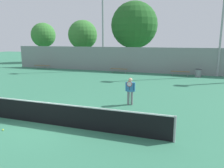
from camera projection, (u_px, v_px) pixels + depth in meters
name	position (u px, v px, depth m)	size (l,w,h in m)	color
ground_plane	(43.00, 123.00, 9.98)	(100.00, 100.00, 0.00)	#337556
tennis_net	(42.00, 113.00, 9.88)	(11.69, 0.09, 1.03)	#99999E
tennis_player	(130.00, 90.00, 12.69)	(0.58, 0.41, 1.60)	slate
bench_courtside_near	(180.00, 72.00, 22.99)	(1.91, 0.40, 0.50)	brown
bench_courtside_far	(42.00, 66.00, 28.42)	(2.17, 0.40, 0.50)	brown
bench_adjacent_court	(119.00, 69.00, 25.12)	(1.97, 0.40, 0.50)	brown
light_pole_near_left	(224.00, 8.00, 21.60)	(0.90, 0.60, 11.24)	#939399
light_pole_center_back	(103.00, 22.00, 26.06)	(0.90, 0.60, 9.73)	#939399
trash_bin	(198.00, 73.00, 22.45)	(0.63, 0.63, 0.80)	gray
tennis_ball	(3.00, 130.00, 9.19)	(0.07, 0.07, 0.07)	#D1E038
back_fence	(132.00, 60.00, 25.61)	(31.80, 0.06, 2.92)	gray
tree_green_tall	(83.00, 35.00, 34.19)	(4.54, 4.54, 6.80)	brown
tree_green_broad	(43.00, 35.00, 36.46)	(4.02, 4.02, 6.56)	brown
tree_dark_dense	(134.00, 25.00, 30.48)	(6.49, 6.49, 9.03)	brown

